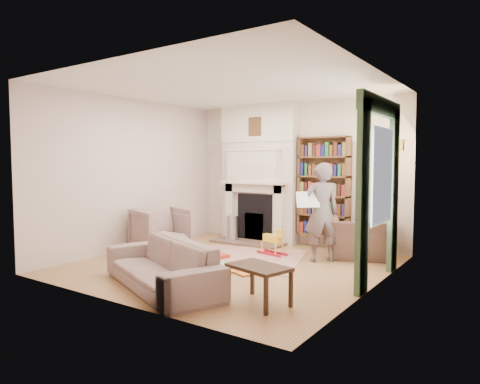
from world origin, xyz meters
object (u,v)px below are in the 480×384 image
Objects in this scene: man_reading at (321,212)px; armchair_reading at (360,238)px; bookcase at (324,186)px; paraffin_heater at (232,229)px; sofa at (162,265)px; rocking_horse at (272,241)px; coffee_table at (259,285)px; armchair_left at (161,230)px.

armchair_reading is at bearing -169.40° from man_reading.
paraffin_heater is at bearing -162.29° from bookcase.
sofa is 2.53m from rocking_horse.
paraffin_heater is at bearing 168.93° from rocking_horse.
bookcase reaches higher than man_reading.
man_reading is at bearing -68.43° from bookcase.
man_reading is 2.48m from coffee_table.
bookcase is 3.36× the size of paraffin_heater.
rocking_horse is (-0.90, -0.05, -0.57)m from man_reading.
armchair_left is at bearing -107.75° from paraffin_heater.
man_reading is at bearing -13.44° from paraffin_heater.
man_reading is 2.32× the size of coffee_table.
armchair_left is at bearing 6.84° from armchair_reading.
sofa reaches higher than paraffin_heater.
man_reading is 2.96× the size of paraffin_heater.
coffee_table is at bearing 30.28° from sofa.
armchair_reading is 3.53m from sofa.
armchair_left is at bearing -138.31° from rocking_horse.
armchair_reading is 1.91× the size of rocking_horse.
bookcase is at bearing -28.73° from armchair_left.
bookcase is at bearing 17.71° from paraffin_heater.
rocking_horse is at bearing -43.26° from armchair_left.
coffee_table is at bearing -78.49° from bookcase.
armchair_left reaches higher than paraffin_heater.
sofa is at bearing 24.57° from man_reading.
man_reading is 1.07m from rocking_horse.
rocking_horse is (1.27, -0.57, -0.03)m from paraffin_heater.
bookcase is 3.15m from armchair_left.
paraffin_heater is at bearing -55.97° from man_reading.
rocking_horse is (-0.47, -1.13, -0.93)m from bookcase.
armchair_reading is 1.50× the size of coffee_table.
coffee_table is (2.94, -1.39, -0.18)m from armchair_left.
paraffin_heater is at bearing 0.48° from armchair_left.
sofa is 3.84× the size of paraffin_heater.
armchair_reading is at bearing 39.06° from rocking_horse.
rocking_horse is at bearing -24.25° from paraffin_heater.
man_reading reaches higher than sofa.
bookcase is 3.37× the size of rocking_horse.
sofa is at bearing -70.74° from paraffin_heater.
coffee_table is at bearing -49.94° from paraffin_heater.
sofa is (-0.66, -3.65, -0.87)m from bookcase.
armchair_left is 0.42× the size of sofa.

